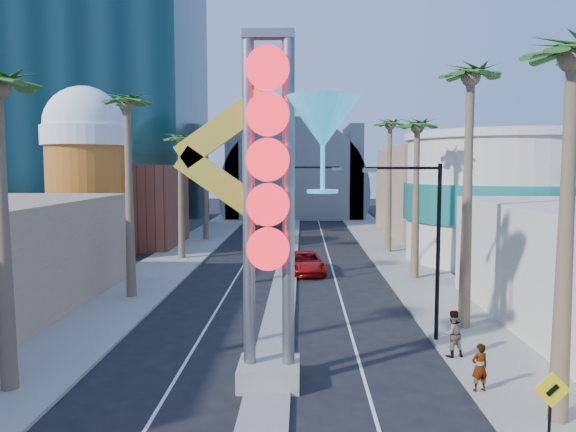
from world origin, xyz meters
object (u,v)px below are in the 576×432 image
object	(u,v)px
red_pickup	(305,263)
pedestrian_b	(452,333)
pedestrian_a	(480,367)
neon_sign	(292,183)

from	to	relation	value
red_pickup	pedestrian_b	distance (m)	19.39
pedestrian_a	pedestrian_b	xyz separation A→B (m)	(0.00, 3.52, 0.12)
neon_sign	pedestrian_a	bearing A→B (deg)	-6.72
red_pickup	pedestrian_a	distance (m)	22.77
pedestrian_a	red_pickup	bearing A→B (deg)	-88.40
neon_sign	red_pickup	xyz separation A→B (m)	(0.58, 21.23, -6.52)
red_pickup	pedestrian_a	bearing A→B (deg)	-82.41
red_pickup	neon_sign	bearing A→B (deg)	-99.01
red_pickup	pedestrian_b	bearing A→B (deg)	-79.72
neon_sign	red_pickup	distance (m)	22.21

